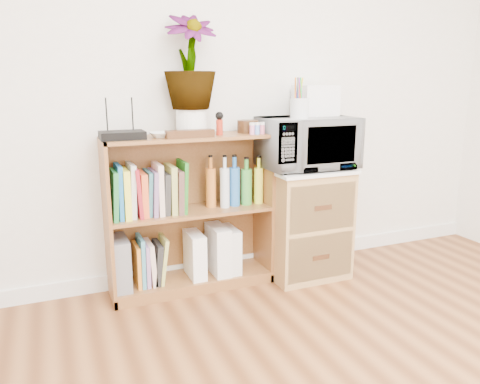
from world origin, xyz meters
TOP-DOWN VIEW (x-y plane):
  - skirting_board at (0.00, 2.24)m, footprint 4.00×0.02m
  - bookshelf at (-0.35, 2.10)m, footprint 1.00×0.30m
  - wicker_unit at (0.40, 2.02)m, footprint 0.50×0.45m
  - microwave at (0.40, 2.02)m, footprint 0.59×0.40m
  - pen_cup at (0.30, 1.95)m, footprint 0.11×0.11m
  - small_appliance at (0.51, 2.11)m, footprint 0.24×0.20m
  - router at (-0.73, 2.08)m, footprint 0.24×0.16m
  - white_bowl at (-0.52, 2.07)m, footprint 0.13×0.13m
  - plant_pot at (-0.32, 2.12)m, footprint 0.18×0.18m
  - potted_plant at (-0.32, 2.12)m, footprint 0.30×0.30m
  - trinket_box at (-0.37, 2.00)m, footprint 0.27×0.07m
  - kokeshi_doll at (-0.17, 2.06)m, footprint 0.04×0.04m
  - wooden_bowl at (0.03, 2.11)m, footprint 0.13×0.13m
  - paint_jars at (0.05, 2.01)m, footprint 0.10×0.04m
  - file_box at (-0.78, 2.10)m, footprint 0.09×0.25m
  - magazine_holder_left at (-0.33, 2.09)m, footprint 0.09×0.22m
  - magazine_holder_mid at (-0.18, 2.09)m, footprint 0.10×0.25m
  - magazine_holder_right at (-0.10, 2.09)m, footprint 0.09×0.23m
  - cookbooks at (-0.60, 2.10)m, footprint 0.44×0.20m
  - liquor_bottles at (-0.02, 2.10)m, footprint 0.44×0.07m
  - lower_books at (-0.61, 2.10)m, footprint 0.19×0.19m

SIDE VIEW (x-z plane):
  - skirting_board at x=0.00m, z-range 0.00..0.10m
  - lower_books at x=-0.61m, z-range 0.05..0.35m
  - magazine_holder_left at x=-0.33m, z-range 0.07..0.35m
  - magazine_holder_right at x=-0.10m, z-range 0.07..0.36m
  - file_box at x=-0.78m, z-range 0.07..0.38m
  - magazine_holder_mid at x=-0.18m, z-range 0.07..0.38m
  - wicker_unit at x=0.40m, z-range 0.00..0.70m
  - bookshelf at x=-0.35m, z-range 0.00..0.95m
  - cookbooks at x=-0.60m, z-range 0.48..0.79m
  - liquor_bottles at x=-0.02m, z-range 0.49..0.81m
  - microwave at x=0.40m, z-range 0.72..1.04m
  - white_bowl at x=-0.52m, z-range 0.95..0.98m
  - router at x=-0.73m, z-range 0.95..0.99m
  - trinket_box at x=-0.37m, z-range 0.95..0.99m
  - paint_jars at x=0.05m, z-range 0.95..1.00m
  - wooden_bowl at x=0.03m, z-range 0.95..1.03m
  - kokeshi_doll at x=-0.17m, z-range 0.95..1.04m
  - plant_pot at x=-0.32m, z-range 0.95..1.10m
  - pen_cup at x=0.30m, z-range 1.04..1.16m
  - small_appliance at x=0.51m, z-range 1.04..1.23m
  - potted_plant at x=-0.32m, z-range 1.10..1.63m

